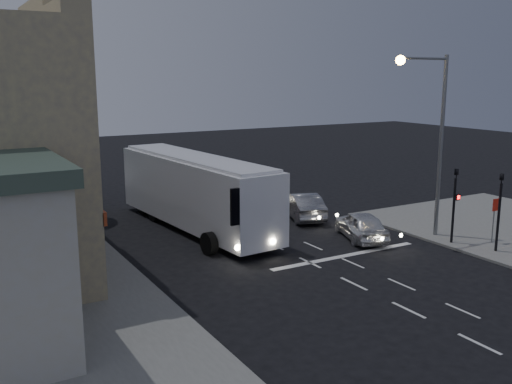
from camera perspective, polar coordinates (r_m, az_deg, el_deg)
ground at (r=24.01m, az=8.21°, el=-8.34°), size 120.00×120.00×0.00m
road_markings at (r=27.24m, az=6.04°, el=-5.85°), size 8.00×30.55×0.01m
tour_bus at (r=30.57m, az=-6.12°, el=0.22°), size 3.73×13.12×3.97m
car_suv at (r=29.29m, az=10.47°, el=-3.29°), size 3.02×4.53×1.43m
car_sedan_a at (r=33.04m, az=4.68°, el=-1.37°), size 2.97×4.84×1.51m
car_sedan_b at (r=37.28m, az=-0.72°, el=0.02°), size 2.78×4.86×1.33m
car_sedan_c at (r=42.78m, az=-3.92°, el=1.61°), size 3.35×5.77×1.51m
traffic_signal_main at (r=29.04m, az=19.26°, el=-0.42°), size 0.25×0.35×4.10m
traffic_signal_side at (r=28.38m, az=23.20°, el=-0.98°), size 0.18×0.15×4.10m
regulatory_sign at (r=29.90m, az=22.76°, el=-1.97°), size 0.45×0.12×2.20m
streetlight at (r=29.32m, az=17.26°, el=6.37°), size 3.32×0.44×9.00m
street_tree at (r=33.39m, az=-19.73°, el=4.65°), size 4.00×4.00×6.20m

